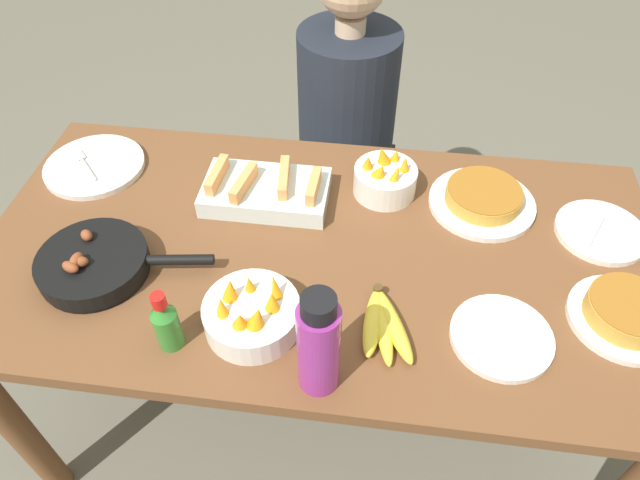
% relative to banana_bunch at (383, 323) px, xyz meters
% --- Properties ---
extents(ground_plane, '(14.00, 14.00, 0.00)m').
position_rel_banana_bunch_xyz_m(ground_plane, '(-0.16, 0.21, -0.79)').
color(ground_plane, '#666051').
extents(dining_table, '(1.61, 0.83, 0.77)m').
position_rel_banana_bunch_xyz_m(dining_table, '(-0.16, 0.21, -0.13)').
color(dining_table, brown).
rests_on(dining_table, ground_plane).
extents(banana_bunch, '(0.12, 0.20, 0.04)m').
position_rel_banana_bunch_xyz_m(banana_bunch, '(0.00, 0.00, 0.00)').
color(banana_bunch, yellow).
rests_on(banana_bunch, dining_table).
extents(melon_tray, '(0.32, 0.18, 0.09)m').
position_rel_banana_bunch_xyz_m(melon_tray, '(-0.32, 0.36, 0.01)').
color(melon_tray, silver).
rests_on(melon_tray, dining_table).
extents(skillet, '(0.39, 0.25, 0.08)m').
position_rel_banana_bunch_xyz_m(skillet, '(-0.65, 0.07, 0.01)').
color(skillet, black).
rests_on(skillet, dining_table).
extents(frittata_plate_center, '(0.27, 0.27, 0.05)m').
position_rel_banana_bunch_xyz_m(frittata_plate_center, '(0.23, 0.41, 0.00)').
color(frittata_plate_center, silver).
rests_on(frittata_plate_center, dining_table).
extents(frittata_plate_side, '(0.23, 0.23, 0.06)m').
position_rel_banana_bunch_xyz_m(frittata_plate_side, '(0.50, 0.09, 0.01)').
color(frittata_plate_side, silver).
rests_on(frittata_plate_side, dining_table).
extents(empty_plate_near_front, '(0.21, 0.21, 0.02)m').
position_rel_banana_bunch_xyz_m(empty_plate_near_front, '(0.24, 0.00, -0.01)').
color(empty_plate_near_front, silver).
rests_on(empty_plate_near_front, dining_table).
extents(empty_plate_far_left, '(0.21, 0.21, 0.02)m').
position_rel_banana_bunch_xyz_m(empty_plate_far_left, '(0.51, 0.34, -0.01)').
color(empty_plate_far_left, silver).
rests_on(empty_plate_far_left, dining_table).
extents(empty_plate_far_right, '(0.27, 0.27, 0.02)m').
position_rel_banana_bunch_xyz_m(empty_plate_far_right, '(-0.81, 0.42, -0.01)').
color(empty_plate_far_right, silver).
rests_on(empty_plate_far_right, dining_table).
extents(fruit_bowl_mango, '(0.20, 0.20, 0.12)m').
position_rel_banana_bunch_xyz_m(fruit_bowl_mango, '(-0.27, -0.03, 0.02)').
color(fruit_bowl_mango, silver).
rests_on(fruit_bowl_mango, dining_table).
extents(fruit_bowl_citrus, '(0.16, 0.16, 0.13)m').
position_rel_banana_bunch_xyz_m(fruit_bowl_citrus, '(-0.02, 0.43, 0.03)').
color(fruit_bowl_citrus, silver).
rests_on(fruit_bowl_citrus, dining_table).
extents(water_bottle, '(0.08, 0.08, 0.25)m').
position_rel_banana_bunch_xyz_m(water_bottle, '(-0.12, -0.14, 0.10)').
color(water_bottle, '#992D89').
rests_on(water_bottle, dining_table).
extents(hot_sauce_bottle, '(0.05, 0.05, 0.15)m').
position_rel_banana_bunch_xyz_m(hot_sauce_bottle, '(-0.43, -0.09, 0.05)').
color(hot_sauce_bottle, '#337F2D').
rests_on(hot_sauce_bottle, dining_table).
extents(person_figure, '(0.35, 0.35, 1.23)m').
position_rel_banana_bunch_xyz_m(person_figure, '(-0.16, 0.87, -0.28)').
color(person_figure, black).
rests_on(person_figure, ground_plane).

